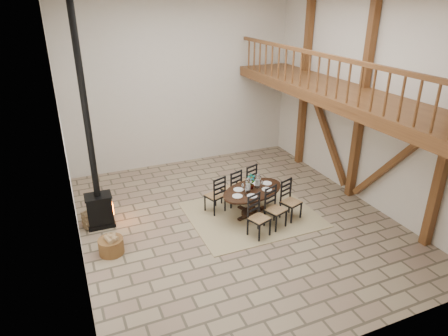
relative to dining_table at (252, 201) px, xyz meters
name	(u,v)px	position (x,y,z in m)	size (l,w,h in m)	color
ground	(235,220)	(-0.47, -0.06, -0.37)	(8.00, 8.00, 0.00)	gray
room_shell	(286,91)	(0.72, -0.06, 2.64)	(7.02, 8.02, 5.01)	beige
rug	(252,214)	(0.00, 0.00, -0.36)	(3.00, 2.50, 0.02)	tan
dining_table	(252,201)	(0.00, 0.00, 0.00)	(2.05, 2.26, 1.08)	black
wood_stove	(96,181)	(-3.45, 0.96, 0.77)	(0.62, 0.48, 5.00)	black
log_basket	(111,245)	(-3.40, -0.25, -0.19)	(0.52, 0.52, 0.43)	brown
log_stack	(90,219)	(-3.69, 0.96, -0.16)	(0.38, 0.33, 0.43)	tan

